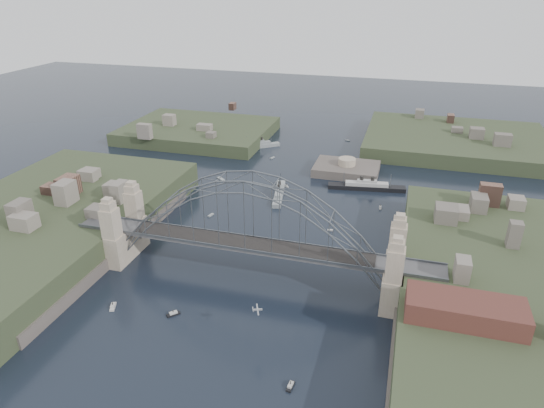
{
  "coord_description": "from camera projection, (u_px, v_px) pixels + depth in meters",
  "views": [
    {
      "loc": [
        30.62,
        -87.84,
        62.0
      ],
      "look_at": [
        0.0,
        18.0,
        10.0
      ],
      "focal_mm": 31.79,
      "sensor_mm": 36.0,
      "label": 1
    }
  ],
  "objects": [
    {
      "name": "small_boat_j",
      "position": [
        113.0,
        306.0,
        99.62
      ],
      "size": [
        1.93,
        2.95,
        1.43
      ],
      "color": "#B8B8B4",
      "rests_on": "ground"
    },
    {
      "name": "fort_island",
      "position": [
        346.0,
        174.0,
        168.41
      ],
      "size": [
        22.0,
        16.0,
        9.4
      ],
      "color": "#514741",
      "rests_on": "ground"
    },
    {
      "name": "naval_cruiser_far",
      "position": [
        259.0,
        145.0,
        192.93
      ],
      "size": [
        15.14,
        12.13,
        5.78
      ],
      "color": "#92999A",
      "rests_on": "ground"
    },
    {
      "name": "small_boat_h",
      "position": [
        272.0,
        158.0,
        181.9
      ],
      "size": [
        1.55,
        2.39,
        0.45
      ],
      "color": "#B8B8B4",
      "rests_on": "ground"
    },
    {
      "name": "small_boat_e",
      "position": [
        221.0,
        179.0,
        162.9
      ],
      "size": [
        3.51,
        3.1,
        0.45
      ],
      "color": "#B8B8B4",
      "rests_on": "ground"
    },
    {
      "name": "wharf_shed",
      "position": [
        465.0,
        310.0,
        82.98
      ],
      "size": [
        20.0,
        8.0,
        4.0
      ],
      "primitive_type": "cube",
      "color": "#592D26",
      "rests_on": "shore_east"
    },
    {
      "name": "ground",
      "position": [
        250.0,
        275.0,
        110.47
      ],
      "size": [
        500.0,
        500.0,
        0.0
      ],
      "primitive_type": "plane",
      "color": "black",
      "rests_on": "ground"
    },
    {
      "name": "bridge",
      "position": [
        249.0,
        228.0,
        105.21
      ],
      "size": [
        84.0,
        13.8,
        24.6
      ],
      "color": "#515053",
      "rests_on": "ground"
    },
    {
      "name": "small_boat_f",
      "position": [
        286.0,
        186.0,
        156.84
      ],
      "size": [
        1.67,
        1.2,
        1.43
      ],
      "color": "#B8B8B4",
      "rests_on": "ground"
    },
    {
      "name": "small_boat_i",
      "position": [
        362.0,
        265.0,
        114.04
      ],
      "size": [
        2.31,
        0.85,
        0.45
      ],
      "color": "#B8B8B4",
      "rests_on": "ground"
    },
    {
      "name": "naval_cruiser_near",
      "position": [
        279.0,
        193.0,
        150.55
      ],
      "size": [
        5.97,
        19.18,
        5.71
      ],
      "color": "#92999A",
      "rests_on": "ground"
    },
    {
      "name": "small_boat_g",
      "position": [
        291.0,
        386.0,
        80.22
      ],
      "size": [
        1.08,
        2.52,
        1.43
      ],
      "color": "#B8B8B4",
      "rests_on": "ground"
    },
    {
      "name": "small_boat_k",
      "position": [
        348.0,
        140.0,
        201.36
      ],
      "size": [
        2.01,
        1.26,
        0.45
      ],
      "color": "#B8B8B4",
      "rests_on": "ground"
    },
    {
      "name": "small_boat_c",
      "position": [
        173.0,
        314.0,
        97.43
      ],
      "size": [
        2.53,
        2.54,
        1.43
      ],
      "color": "#B8B8B4",
      "rests_on": "ground"
    },
    {
      "name": "headland_ne",
      "position": [
        455.0,
        146.0,
        193.14
      ],
      "size": [
        70.0,
        55.0,
        9.5
      ],
      "primitive_type": "cube",
      "color": "#313C23",
      "rests_on": "ground"
    },
    {
      "name": "shore_west",
      "position": [
        39.0,
        234.0,
        124.03
      ],
      "size": [
        50.5,
        90.0,
        12.0
      ],
      "color": "#313C23",
      "rests_on": "ground"
    },
    {
      "name": "small_boat_a",
      "position": [
        211.0,
        215.0,
        138.04
      ],
      "size": [
        1.23,
        2.3,
        0.45
      ],
      "color": "#B8B8B4",
      "rests_on": "ground"
    },
    {
      "name": "ocean_liner",
      "position": [
        367.0,
        187.0,
        154.93
      ],
      "size": [
        24.83,
        6.88,
        6.04
      ],
      "color": "black",
      "rests_on": "ground"
    },
    {
      "name": "shore_east",
      "position": [
        525.0,
        312.0,
        95.22
      ],
      "size": [
        50.5,
        90.0,
        12.0
      ],
      "color": "#313C23",
      "rests_on": "ground"
    },
    {
      "name": "finger_pier",
      "position": [
        428.0,
        406.0,
        76.04
      ],
      "size": [
        4.0,
        22.0,
        1.4
      ],
      "primitive_type": "cube",
      "color": "#515053",
      "rests_on": "ground"
    },
    {
      "name": "small_boat_b",
      "position": [
        330.0,
        230.0,
        129.89
      ],
      "size": [
        1.65,
        0.77,
        0.45
      ],
      "color": "#B8B8B4",
      "rests_on": "ground"
    },
    {
      "name": "aeroplane",
      "position": [
        257.0,
        310.0,
        86.94
      ],
      "size": [
        1.89,
        3.21,
        0.49
      ],
      "color": "#A3A6A9"
    },
    {
      "name": "headland_nw",
      "position": [
        199.0,
        135.0,
        206.6
      ],
      "size": [
        60.0,
        45.0,
        9.0
      ],
      "primitive_type": "cube",
      "color": "#313C23",
      "rests_on": "ground"
    },
    {
      "name": "small_boat_d",
      "position": [
        380.0,
        208.0,
        142.32
      ],
      "size": [
        0.73,
        1.92,
        1.43
      ],
      "color": "#B8B8B4",
      "rests_on": "ground"
    }
  ]
}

